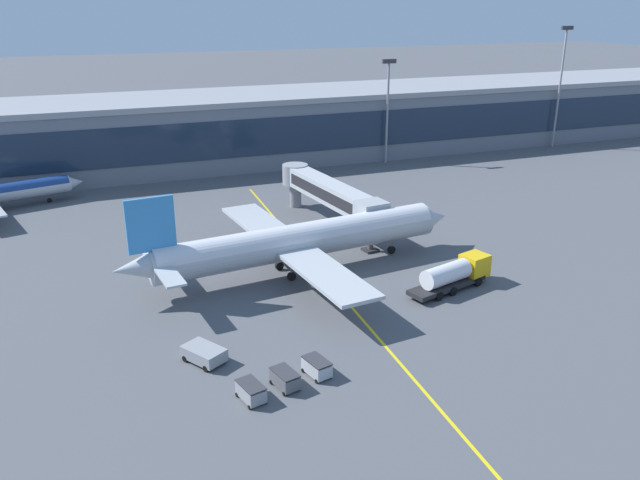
# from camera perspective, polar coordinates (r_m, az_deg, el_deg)

# --- Properties ---
(ground_plane) EXTENTS (700.00, 700.00, 0.00)m
(ground_plane) POSITION_cam_1_polar(r_m,az_deg,el_deg) (72.21, 2.20, -4.14)
(ground_plane) COLOR #515459
(apron_lead_in_line) EXTENTS (3.32, 79.95, 0.01)m
(apron_lead_in_line) POSITION_cam_1_polar(r_m,az_deg,el_deg) (73.50, 0.81, -3.65)
(apron_lead_in_line) COLOR yellow
(apron_lead_in_line) RESTS_ON ground_plane
(terminal_building) EXTENTS (206.73, 22.15, 13.15)m
(terminal_building) POSITION_cam_1_polar(r_m,az_deg,el_deg) (131.71, -2.58, 10.25)
(terminal_building) COLOR slate
(terminal_building) RESTS_ON ground_plane
(main_airliner) EXTENTS (42.31, 33.64, 11.50)m
(main_airliner) POSITION_cam_1_polar(r_m,az_deg,el_deg) (74.36, -1.88, -0.07)
(main_airliner) COLOR #B2B7BC
(main_airliner) RESTS_ON ground_plane
(jet_bridge) EXTENTS (6.73, 25.10, 6.66)m
(jet_bridge) POSITION_cam_1_polar(r_m,az_deg,el_deg) (90.03, 0.65, 4.33)
(jet_bridge) COLOR #B2B7BC
(jet_bridge) RESTS_ON ground_plane
(fuel_tanker) EXTENTS (11.07, 5.30, 3.25)m
(fuel_tanker) POSITION_cam_1_polar(r_m,az_deg,el_deg) (72.53, 11.88, -2.96)
(fuel_tanker) COLOR #232326
(fuel_tanker) RESTS_ON ground_plane
(pushback_tug) EXTENTS (3.94, 4.44, 1.40)m
(pushback_tug) POSITION_cam_1_polar(r_m,az_deg,el_deg) (58.56, -10.33, -9.84)
(pushback_tug) COLOR gray
(pushback_tug) RESTS_ON ground_plane
(baggage_cart_0) EXTENTS (2.16, 2.94, 1.48)m
(baggage_cart_0) POSITION_cam_1_polar(r_m,az_deg,el_deg) (53.00, -6.15, -13.23)
(baggage_cart_0) COLOR gray
(baggage_cart_0) RESTS_ON ground_plane
(baggage_cart_1) EXTENTS (2.16, 2.94, 1.48)m
(baggage_cart_1) POSITION_cam_1_polar(r_m,az_deg,el_deg) (54.32, -3.13, -12.21)
(baggage_cart_1) COLOR #595B60
(baggage_cart_1) RESTS_ON ground_plane
(baggage_cart_2) EXTENTS (2.16, 2.94, 1.48)m
(baggage_cart_2) POSITION_cam_1_polar(r_m,az_deg,el_deg) (55.78, -0.29, -11.21)
(baggage_cart_2) COLOR #B2B7BC
(baggage_cart_2) RESTS_ON ground_plane
(apron_light_mast_0) EXTENTS (2.80, 0.50, 25.14)m
(apron_light_mast_0) POSITION_cam_1_polar(r_m,az_deg,el_deg) (148.23, 20.61, 13.28)
(apron_light_mast_0) COLOR gray
(apron_light_mast_0) RESTS_ON ground_plane
(apron_light_mast_1) EXTENTS (2.80, 0.50, 19.78)m
(apron_light_mast_1) POSITION_cam_1_polar(r_m,az_deg,el_deg) (125.87, 6.03, 12.08)
(apron_light_mast_1) COLOR gray
(apron_light_mast_1) RESTS_ON ground_plane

